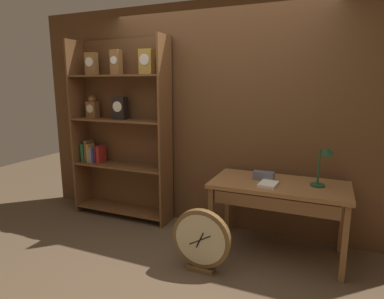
{
  "coord_description": "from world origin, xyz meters",
  "views": [
    {
      "loc": [
        1.22,
        -2.32,
        1.69
      ],
      "look_at": [
        -0.13,
        0.85,
        0.99
      ],
      "focal_mm": 30.21,
      "sensor_mm": 36.0,
      "label": 1
    }
  ],
  "objects_px": {
    "toolbox_small": "(264,176)",
    "round_clock_large": "(201,240)",
    "desk_lamp": "(323,163)",
    "open_repair_manual": "(268,184)",
    "workbench": "(278,192)",
    "bookshelf": "(120,128)"
  },
  "relations": [
    {
      "from": "workbench",
      "to": "round_clock_large",
      "type": "xyz_separation_m",
      "value": [
        -0.58,
        -0.57,
        -0.36
      ]
    },
    {
      "from": "desk_lamp",
      "to": "toolbox_small",
      "type": "xyz_separation_m",
      "value": [
        -0.54,
        0.03,
        -0.19
      ]
    },
    {
      "from": "desk_lamp",
      "to": "toolbox_small",
      "type": "relative_size",
      "value": 2.03
    },
    {
      "from": "desk_lamp",
      "to": "open_repair_manual",
      "type": "height_order",
      "value": "desk_lamp"
    },
    {
      "from": "toolbox_small",
      "to": "open_repair_manual",
      "type": "height_order",
      "value": "toolbox_small"
    },
    {
      "from": "desk_lamp",
      "to": "round_clock_large",
      "type": "relative_size",
      "value": 0.7
    },
    {
      "from": "desk_lamp",
      "to": "open_repair_manual",
      "type": "relative_size",
      "value": 1.88
    },
    {
      "from": "workbench",
      "to": "toolbox_small",
      "type": "relative_size",
      "value": 6.41
    },
    {
      "from": "bookshelf",
      "to": "workbench",
      "type": "relative_size",
      "value": 1.71
    },
    {
      "from": "bookshelf",
      "to": "toolbox_small",
      "type": "relative_size",
      "value": 10.98
    },
    {
      "from": "desk_lamp",
      "to": "toolbox_small",
      "type": "distance_m",
      "value": 0.58
    },
    {
      "from": "desk_lamp",
      "to": "open_repair_manual",
      "type": "xyz_separation_m",
      "value": [
        -0.47,
        -0.13,
        -0.22
      ]
    },
    {
      "from": "toolbox_small",
      "to": "round_clock_large",
      "type": "bearing_deg",
      "value": -123.42
    },
    {
      "from": "workbench",
      "to": "open_repair_manual",
      "type": "height_order",
      "value": "open_repair_manual"
    },
    {
      "from": "bookshelf",
      "to": "round_clock_large",
      "type": "xyz_separation_m",
      "value": [
        1.44,
        -0.84,
        -0.84
      ]
    },
    {
      "from": "workbench",
      "to": "desk_lamp",
      "type": "xyz_separation_m",
      "value": [
        0.38,
        0.03,
        0.32
      ]
    },
    {
      "from": "toolbox_small",
      "to": "bookshelf",
      "type": "bearing_deg",
      "value": 173.85
    },
    {
      "from": "toolbox_small",
      "to": "open_repair_manual",
      "type": "bearing_deg",
      "value": -64.26
    },
    {
      "from": "bookshelf",
      "to": "open_repair_manual",
      "type": "relative_size",
      "value": 10.16
    },
    {
      "from": "desk_lamp",
      "to": "bookshelf",
      "type": "bearing_deg",
      "value": 174.47
    },
    {
      "from": "bookshelf",
      "to": "round_clock_large",
      "type": "distance_m",
      "value": 1.87
    },
    {
      "from": "workbench",
      "to": "toolbox_small",
      "type": "height_order",
      "value": "toolbox_small"
    }
  ]
}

